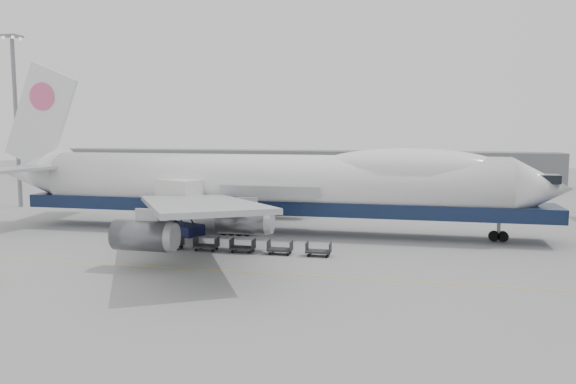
# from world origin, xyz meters

# --- Properties ---
(ground) EXTENTS (260.00, 260.00, 0.00)m
(ground) POSITION_xyz_m (0.00, 0.00, 0.00)
(ground) COLOR gray
(ground) RESTS_ON ground
(apron_line) EXTENTS (60.00, 0.15, 0.01)m
(apron_line) POSITION_xyz_m (0.00, -6.00, 0.01)
(apron_line) COLOR gold
(apron_line) RESTS_ON ground
(hangar) EXTENTS (110.00, 8.00, 7.00)m
(hangar) POSITION_xyz_m (-10.00, 70.00, 3.50)
(hangar) COLOR slate
(hangar) RESTS_ON ground
(floodlight_mast) EXTENTS (2.40, 2.40, 25.43)m
(floodlight_mast) POSITION_xyz_m (-42.00, 24.00, 14.27)
(floodlight_mast) COLOR slate
(floodlight_mast) RESTS_ON ground
(airliner) EXTENTS (67.00, 55.30, 19.98)m
(airliner) POSITION_xyz_m (0.64, 12.00, 5.62)
(airliner) COLOR white
(airliner) RESTS_ON ground
(catering_truck) EXTENTS (5.92, 5.06, 6.18)m
(catering_truck) POSITION_xyz_m (-9.35, 8.52, 3.45)
(catering_truck) COLOR #161943
(catering_truck) RESTS_ON ground
(dolly_0) EXTENTS (2.30, 1.35, 1.30)m
(dolly_0) POSITION_xyz_m (-7.08, 1.06, 0.53)
(dolly_0) COLOR #2D2D30
(dolly_0) RESTS_ON ground
(dolly_1) EXTENTS (2.30, 1.35, 1.30)m
(dolly_1) POSITION_xyz_m (-3.40, 1.06, 0.53)
(dolly_1) COLOR #2D2D30
(dolly_1) RESTS_ON ground
(dolly_2) EXTENTS (2.30, 1.35, 1.30)m
(dolly_2) POSITION_xyz_m (0.29, 1.06, 0.53)
(dolly_2) COLOR #2D2D30
(dolly_2) RESTS_ON ground
(dolly_3) EXTENTS (2.30, 1.35, 1.30)m
(dolly_3) POSITION_xyz_m (3.97, 1.06, 0.53)
(dolly_3) COLOR #2D2D30
(dolly_3) RESTS_ON ground
(dolly_4) EXTENTS (2.30, 1.35, 1.30)m
(dolly_4) POSITION_xyz_m (7.66, 1.06, 0.53)
(dolly_4) COLOR #2D2D30
(dolly_4) RESTS_ON ground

